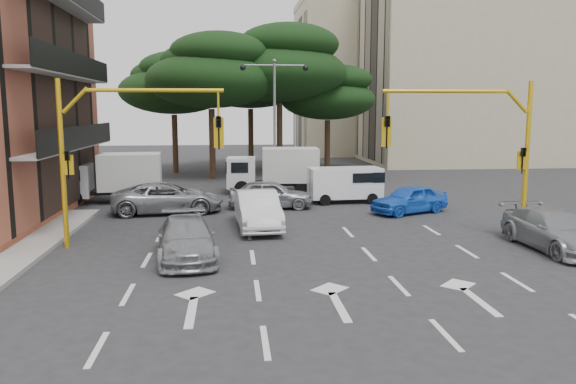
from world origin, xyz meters
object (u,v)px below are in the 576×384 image
object	(u,v)px
car_silver_cross_a	(168,198)
car_silver_cross_b	(271,194)
signal_mast_left	(113,139)
car_white_hatch	(258,210)
car_silver_wagon	(186,239)
signal_mast_right	(483,137)
car_silver_parked	(554,230)
box_truck_b	(274,171)
van_white	(345,185)
car_blue_compact	(409,199)
street_lamp_center	(274,101)
box_truck_a	(112,178)

from	to	relation	value
car_silver_cross_a	car_silver_cross_b	size ratio (longest dim) A/B	1.25
signal_mast_left	car_white_hatch	world-z (taller)	signal_mast_left
signal_mast_left	car_silver_wagon	xyz separation A→B (m)	(2.60, -1.89, -3.21)
signal_mast_right	signal_mast_left	bearing A→B (deg)	180.00
car_silver_wagon	car_silver_cross_b	distance (m)	9.87
car_silver_parked	box_truck_b	xyz separation A→B (m)	(-8.88, 14.46, 0.63)
car_silver_cross_a	van_white	world-z (taller)	van_white
box_truck_b	car_silver_parked	bearing A→B (deg)	-145.16
car_silver_cross_a	car_silver_cross_b	xyz separation A→B (m)	(4.99, 0.75, -0.01)
signal_mast_right	car_silver_cross_a	size ratio (longest dim) A/B	1.14
car_blue_compact	car_silver_parked	size ratio (longest dim) A/B	0.81
signal_mast_left	box_truck_b	xyz separation A→B (m)	(6.62, 12.46, -2.55)
street_lamp_center	car_blue_compact	distance (m)	11.43
car_silver_parked	signal_mast_left	bearing A→B (deg)	170.18
box_truck_a	box_truck_b	xyz separation A→B (m)	(8.82, 2.47, 0.04)
car_silver_wagon	van_white	distance (m)	13.05
signal_mast_right	signal_mast_left	size ratio (longest dim) A/B	1.00
signal_mast_right	box_truck_a	world-z (taller)	signal_mast_right
signal_mast_right	car_silver_cross_b	xyz separation A→B (m)	(-7.54, 7.35, -3.17)
car_white_hatch	car_silver_cross_a	xyz separation A→B (m)	(-4.12, 3.96, -0.05)
signal_mast_right	box_truck_b	world-z (taller)	signal_mast_right
street_lamp_center	van_white	bearing A→B (deg)	-57.48
signal_mast_right	van_white	bearing A→B (deg)	111.55
box_truck_a	car_silver_cross_a	bearing A→B (deg)	-140.68
signal_mast_left	box_truck_b	world-z (taller)	signal_mast_left
car_silver_cross_a	box_truck_a	world-z (taller)	box_truck_a
box_truck_a	car_silver_wagon	bearing A→B (deg)	-162.67
car_white_hatch	car_silver_parked	xyz separation A→B (m)	(10.30, -4.64, -0.07)
signal_mast_left	car_white_hatch	xyz separation A→B (m)	(5.20, 2.64, -3.11)
car_silver_parked	van_white	world-z (taller)	van_white
signal_mast_right	car_silver_parked	bearing A→B (deg)	-46.47
car_silver_wagon	car_silver_cross_a	world-z (taller)	car_silver_cross_a
van_white	box_truck_b	xyz separation A→B (m)	(-3.53, 3.70, 0.39)
car_silver_parked	car_white_hatch	bearing A→B (deg)	153.26
car_silver_parked	van_white	xyz separation A→B (m)	(-5.35, 10.76, 0.24)
signal_mast_right	signal_mast_left	world-z (taller)	same
car_silver_cross_b	van_white	xyz separation A→B (m)	(4.08, 1.41, 0.23)
signal_mast_left	car_white_hatch	bearing A→B (deg)	26.94
car_white_hatch	car_silver_cross_b	xyz separation A→B (m)	(0.87, 4.71, -0.06)
car_silver_cross_a	box_truck_b	size ratio (longest dim) A/B	0.96
car_blue_compact	box_truck_a	distance (m)	15.51
car_blue_compact	van_white	world-z (taller)	van_white
car_silver_wagon	van_white	xyz separation A→B (m)	(7.55, 10.65, 0.28)
signal_mast_right	street_lamp_center	distance (m)	15.65
car_blue_compact	car_silver_parked	xyz separation A→B (m)	(2.90, -7.38, 0.03)
van_white	box_truck_b	size ratio (longest dim) A/B	0.70
car_silver_parked	van_white	size ratio (longest dim) A/B	1.28
car_silver_wagon	car_silver_parked	size ratio (longest dim) A/B	0.95
car_white_hatch	car_silver_cross_b	size ratio (longest dim) A/B	1.12
signal_mast_right	signal_mast_left	distance (m)	13.61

